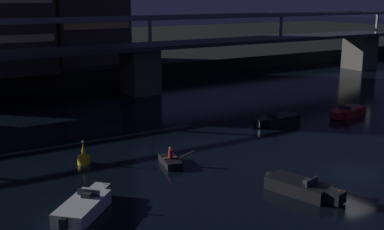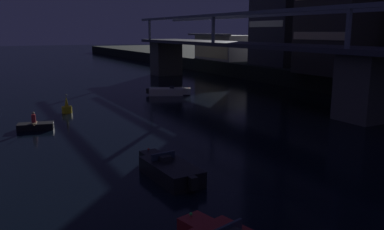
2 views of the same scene
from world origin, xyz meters
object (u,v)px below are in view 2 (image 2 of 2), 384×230
(waterfront_pavilion, at_px, (224,47))
(dinghy_with_paddler, at_px, (36,126))
(river_bridge, at_px, (370,67))
(speedboat_near_center, at_px, (169,170))
(channel_buoy, at_px, (67,108))
(speedboat_near_left, at_px, (168,91))

(waterfront_pavilion, relative_size, dinghy_with_paddler, 4.45)
(river_bridge, bearing_deg, speedboat_near_center, -77.81)
(channel_buoy, bearing_deg, waterfront_pavilion, 127.24)
(river_bridge, relative_size, speedboat_near_center, 16.55)
(river_bridge, height_order, dinghy_with_paddler, river_bridge)
(river_bridge, relative_size, waterfront_pavilion, 6.96)
(waterfront_pavilion, distance_m, dinghy_with_paddler, 48.16)
(channel_buoy, bearing_deg, speedboat_near_center, 3.66)
(speedboat_near_left, bearing_deg, waterfront_pavilion, 134.25)
(waterfront_pavilion, bearing_deg, speedboat_near_left, -45.75)
(channel_buoy, relative_size, dinghy_with_paddler, 0.63)
(speedboat_near_center, height_order, dinghy_with_paddler, dinghy_with_paddler)
(speedboat_near_left, bearing_deg, channel_buoy, -67.96)
(channel_buoy, xyz_separation_m, dinghy_with_paddler, (5.24, -3.38, -0.20))
(speedboat_near_center, distance_m, dinghy_with_paddler, 14.88)
(river_bridge, xyz_separation_m, channel_buoy, (-14.98, -21.58, -3.97))
(speedboat_near_left, xyz_separation_m, speedboat_near_center, (24.48, -11.35, 0.00))
(speedboat_near_left, height_order, speedboat_near_center, same)
(speedboat_near_center, bearing_deg, channel_buoy, -176.34)
(waterfront_pavilion, height_order, speedboat_near_left, waterfront_pavilion)
(waterfront_pavilion, bearing_deg, dinghy_with_paddler, -50.22)
(river_bridge, height_order, speedboat_near_left, river_bridge)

